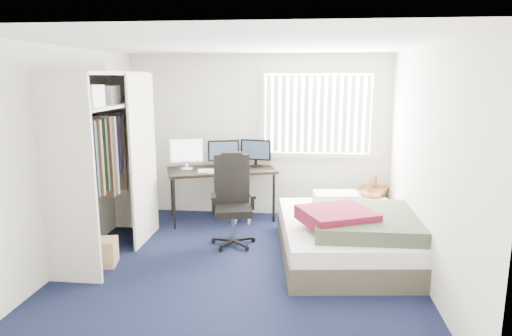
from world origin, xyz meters
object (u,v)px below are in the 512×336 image
Objects in this scene: desk at (221,167)px; office_chair at (233,209)px; nightstand at (373,193)px; bed at (349,234)px.

desk reaches higher than office_chair.
bed reaches higher than nightstand.
nightstand is (1.95, 1.11, -0.01)m from office_chair.
office_chair is 1.44× the size of nightstand.
office_chair is at bearing -72.00° from desk.
desk is 2.31m from nightstand.
office_chair is at bearing 167.59° from bed.
desk is at bearing 108.00° from office_chair.
desk is at bearing -177.64° from nightstand.
bed is at bearing -36.58° from desk.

